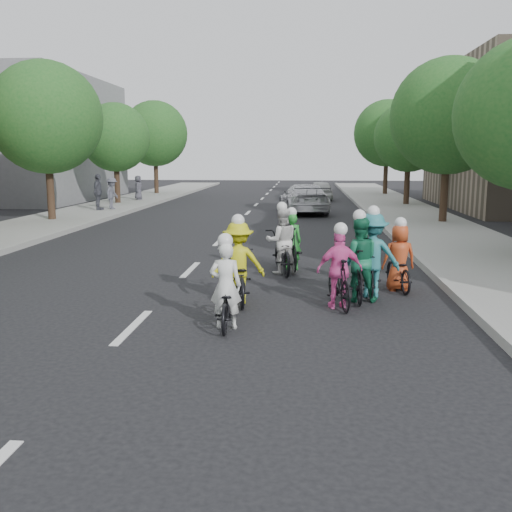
# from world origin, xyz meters

# --- Properties ---
(ground) EXTENTS (120.00, 120.00, 0.00)m
(ground) POSITION_xyz_m (0.00, 0.00, 0.00)
(ground) COLOR black
(ground) RESTS_ON ground
(curb_left) EXTENTS (0.18, 80.00, 0.18)m
(curb_left) POSITION_xyz_m (-6.05, 10.00, 0.09)
(curb_left) COLOR #999993
(curb_left) RESTS_ON ground
(sidewalk_right) EXTENTS (4.00, 80.00, 0.15)m
(sidewalk_right) POSITION_xyz_m (8.00, 10.00, 0.07)
(sidewalk_right) COLOR gray
(sidewalk_right) RESTS_ON ground
(curb_right) EXTENTS (0.18, 80.00, 0.18)m
(curb_right) POSITION_xyz_m (6.05, 10.00, 0.09)
(curb_right) COLOR #999993
(curb_right) RESTS_ON ground
(bldg_sw) EXTENTS (10.00, 14.00, 8.00)m
(bldg_sw) POSITION_xyz_m (-16.00, 28.00, 4.00)
(bldg_sw) COLOR slate
(bldg_sw) RESTS_ON ground
(tree_l_3) EXTENTS (4.80, 4.80, 6.93)m
(tree_l_3) POSITION_xyz_m (-8.20, 15.00, 4.52)
(tree_l_3) COLOR black
(tree_l_3) RESTS_ON ground
(tree_l_4) EXTENTS (4.00, 4.00, 5.97)m
(tree_l_4) POSITION_xyz_m (-8.20, 24.00, 3.96)
(tree_l_4) COLOR black
(tree_l_4) RESTS_ON ground
(tree_l_5) EXTENTS (4.80, 4.80, 6.93)m
(tree_l_5) POSITION_xyz_m (-8.20, 33.00, 4.52)
(tree_l_5) COLOR black
(tree_l_5) RESTS_ON ground
(tree_r_1) EXTENTS (4.80, 4.80, 6.93)m
(tree_r_1) POSITION_xyz_m (8.80, 15.60, 4.52)
(tree_r_1) COLOR black
(tree_r_1) RESTS_ON ground
(tree_r_2) EXTENTS (4.00, 4.00, 5.97)m
(tree_r_2) POSITION_xyz_m (8.80, 24.60, 3.96)
(tree_r_2) COLOR black
(tree_r_2) RESTS_ON ground
(tree_r_3) EXTENTS (4.80, 4.80, 6.93)m
(tree_r_3) POSITION_xyz_m (8.80, 33.60, 4.52)
(tree_r_3) COLOR black
(tree_r_3) RESTS_ON ground
(cyclist_0) EXTENTS (0.62, 1.60, 1.64)m
(cyclist_0) POSITION_xyz_m (1.61, 0.17, 0.52)
(cyclist_0) COLOR black
(cyclist_0) RESTS_ON ground
(cyclist_1) EXTENTS (0.84, 1.83, 1.86)m
(cyclist_1) POSITION_xyz_m (4.01, 2.22, 0.70)
(cyclist_1) COLOR black
(cyclist_1) RESTS_ON ground
(cyclist_2) EXTENTS (1.15, 2.00, 1.78)m
(cyclist_2) POSITION_xyz_m (1.62, 1.86, 0.65)
(cyclist_2) COLOR black
(cyclist_2) RESTS_ON ground
(cyclist_3) EXTENTS (0.94, 1.70, 1.67)m
(cyclist_3) POSITION_xyz_m (3.61, 1.63, 0.61)
(cyclist_3) COLOR black
(cyclist_3) RESTS_ON ground
(cyclist_4) EXTENTS (0.80, 1.68, 1.61)m
(cyclist_4) POSITION_xyz_m (4.98, 3.22, 0.56)
(cyclist_4) COLOR black
(cyclist_4) RESTS_ON ground
(cyclist_5) EXTENTS (0.82, 1.94, 1.62)m
(cyclist_5) POSITION_xyz_m (2.59, 5.34, 0.61)
(cyclist_5) COLOR black
(cyclist_5) RESTS_ON ground
(cyclist_6) EXTENTS (1.07, 2.07, 1.79)m
(cyclist_6) POSITION_xyz_m (2.36, 4.83, 0.64)
(cyclist_6) COLOR black
(cyclist_6) RESTS_ON ground
(cyclist_7) EXTENTS (1.17, 1.51, 1.91)m
(cyclist_7) POSITION_xyz_m (4.32, 2.56, 0.76)
(cyclist_7) COLOR black
(cyclist_7) RESTS_ON ground
(follow_car_lead) EXTENTS (2.89, 5.41, 1.49)m
(follow_car_lead) POSITION_xyz_m (2.87, 20.15, 0.75)
(follow_car_lead) COLOR silver
(follow_car_lead) RESTS_ON ground
(follow_car_trail) EXTENTS (1.74, 3.86, 1.29)m
(follow_car_trail) POSITION_xyz_m (3.92, 29.22, 0.64)
(follow_car_trail) COLOR silver
(follow_car_trail) RESTS_ON ground
(spectator_0) EXTENTS (0.73, 1.12, 1.64)m
(spectator_0) POSITION_xyz_m (-7.14, 19.96, 0.97)
(spectator_0) COLOR #535461
(spectator_0) RESTS_ON sidewalk_left
(spectator_1) EXTENTS (0.49, 1.10, 1.84)m
(spectator_1) POSITION_xyz_m (-7.67, 19.35, 1.07)
(spectator_1) COLOR #4E505B
(spectator_1) RESTS_ON sidewalk_left
(spectator_2) EXTENTS (0.50, 0.75, 1.52)m
(spectator_2) POSITION_xyz_m (-7.67, 26.46, 0.91)
(spectator_2) COLOR #464550
(spectator_2) RESTS_ON sidewalk_left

